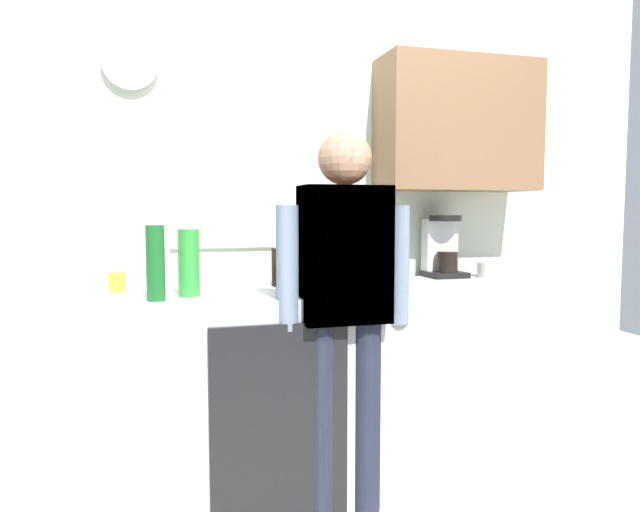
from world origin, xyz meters
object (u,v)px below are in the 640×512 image
object	(u,v)px
coffee_maker	(442,249)
dish_soap	(188,272)
bottle_clear_soda	(189,263)
person_at_sink	(344,291)
bottle_red_vinegar	(310,266)
cup_yellow_cup	(117,282)
bottle_dark_sauce	(277,267)
mixing_bowl	(498,270)
potted_plant	(379,254)
person_guest	(344,291)
bottle_green_wine	(155,263)
storage_canister	(322,268)

from	to	relation	value
coffee_maker	dish_soap	world-z (taller)	coffee_maker
bottle_clear_soda	person_at_sink	distance (m)	0.66
bottle_red_vinegar	person_at_sink	size ratio (longest dim) A/B	0.14
cup_yellow_cup	dish_soap	bearing A→B (deg)	-1.36
bottle_dark_sauce	mixing_bowl	size ratio (longest dim) A/B	0.82
potted_plant	person_guest	size ratio (longest dim) A/B	0.14
bottle_green_wine	person_at_sink	bearing A→B (deg)	-8.66
potted_plant	person_guest	world-z (taller)	person_guest
cup_yellow_cup	coffee_maker	bearing A→B (deg)	4.92
bottle_clear_soda	potted_plant	world-z (taller)	bottle_clear_soda
dish_soap	person_at_sink	distance (m)	0.74
bottle_dark_sauce	potted_plant	world-z (taller)	potted_plant
bottle_red_vinegar	bottle_green_wine	bearing A→B (deg)	-168.54
dish_soap	person_guest	world-z (taller)	person_guest
bottle_green_wine	storage_canister	xyz separation A→B (m)	(0.76, 0.26, -0.06)
potted_plant	dish_soap	world-z (taller)	potted_plant
bottle_clear_soda	dish_soap	size ratio (longest dim) A/B	1.56
mixing_bowl	person_guest	distance (m)	1.12
bottle_red_vinegar	bottle_green_wine	world-z (taller)	bottle_green_wine
person_at_sink	mixing_bowl	bearing A→B (deg)	24.77
coffee_maker	storage_canister	bearing A→B (deg)	-165.15
cup_yellow_cup	potted_plant	bearing A→B (deg)	4.63
bottle_clear_soda	cup_yellow_cup	world-z (taller)	bottle_clear_soda
bottle_green_wine	dish_soap	xyz separation A→B (m)	(0.14, 0.30, -0.07)
coffee_maker	person_at_sink	bearing A→B (deg)	-142.77
dish_soap	person_guest	distance (m)	0.74
bottle_dark_sauce	person_at_sink	world-z (taller)	person_at_sink
bottle_red_vinegar	potted_plant	world-z (taller)	potted_plant
bottle_clear_soda	mixing_bowl	xyz separation A→B (m)	(1.63, 0.25, -0.10)
person_guest	dish_soap	bearing A→B (deg)	-57.87
potted_plant	bottle_clear_soda	bearing A→B (deg)	-162.15
potted_plant	bottle_red_vinegar	bearing A→B (deg)	-147.91
coffee_maker	person_at_sink	size ratio (longest dim) A/B	0.21
bottle_dark_sauce	person_guest	xyz separation A→B (m)	(0.19, -0.43, -0.06)
bottle_dark_sauce	dish_soap	distance (m)	0.42
cup_yellow_cup	dish_soap	size ratio (longest dim) A/B	0.47
bottle_red_vinegar	person_at_sink	distance (m)	0.27
storage_canister	dish_soap	bearing A→B (deg)	175.82
bottle_green_wine	dish_soap	bearing A→B (deg)	65.35
bottle_red_vinegar	storage_canister	size ratio (longest dim) A/B	1.29
bottle_green_wine	mixing_bowl	distance (m)	1.80
bottle_green_wine	dish_soap	size ratio (longest dim) A/B	1.67
bottle_green_wine	dish_soap	world-z (taller)	bottle_green_wine
bottle_dark_sauce	bottle_red_vinegar	bearing A→B (deg)	-58.22
bottle_red_vinegar	bottle_clear_soda	bearing A→B (deg)	-175.98
coffee_maker	person_guest	bearing A→B (deg)	-142.77
bottle_red_vinegar	potted_plant	xyz separation A→B (m)	(0.44, 0.28, 0.02)
potted_plant	person_at_sink	size ratio (longest dim) A/B	0.14
bottle_clear_soda	cup_yellow_cup	bearing A→B (deg)	144.76
dish_soap	storage_canister	size ratio (longest dim) A/B	1.06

